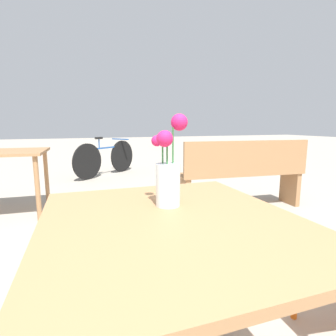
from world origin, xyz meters
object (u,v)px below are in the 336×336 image
Objects in this scene: table_front at (172,240)px; bench_near at (244,173)px; table_back at (6,161)px; flower_vase at (169,175)px; bicycle at (106,158)px.

table_front is 2.38m from bench_near.
table_back is (-1.03, 2.51, 0.01)m from table_front.
bicycle is (0.26, 4.43, -0.47)m from flower_vase.
bench_near is 3.10m from bicycle.
table_front is 0.63× the size of bench_near.
table_front is 0.77× the size of bicycle.
table_front is at bearing -105.63° from flower_vase.
flower_vase is 2.28m from bench_near.
flower_vase is at bearing -65.62° from table_back.
bench_near is 2.74m from table_back.
table_front is at bearing -67.62° from table_back.
bench_near is at bearing 46.07° from flower_vase.
flower_vase is 0.44× the size of table_back.
table_front is 2.71× the size of flower_vase.
bicycle is (0.30, 4.57, -0.26)m from table_front.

